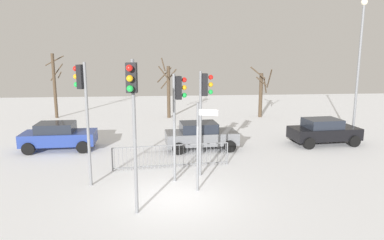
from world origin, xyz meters
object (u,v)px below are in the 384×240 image
car_grey_far (201,135)px  street_lamp (359,58)px  car_blue_near (58,136)px  bare_tree_left (55,84)px  traffic_light_mid_right (204,100)px  bare_tree_right (168,89)px  traffic_light_rear_left (83,97)px  traffic_light_rear_right (178,103)px  bare_tree_centre (261,93)px  car_black_trailing (324,131)px  traffic_light_foreground_right (133,104)px  direction_sign_post (199,143)px

car_grey_far → street_lamp: bearing=2.0°
car_blue_near → bare_tree_left: (-2.76, 9.67, 1.89)m
traffic_light_mid_right → bare_tree_left: 17.53m
car_grey_far → bare_tree_right: (-1.47, 9.49, 1.53)m
traffic_light_mid_right → traffic_light_rear_left: traffic_light_rear_left is taller
traffic_light_rear_right → car_grey_far: size_ratio=1.11×
car_blue_near → bare_tree_centre: 15.98m
bare_tree_right → bare_tree_left: bearing=174.9°
traffic_light_rear_left → traffic_light_rear_right: (3.58, 0.13, -0.33)m
car_grey_far → car_black_trailing: size_ratio=1.00×
traffic_light_rear_left → car_black_trailing: bearing=-39.9°
car_black_trailing → bare_tree_right: 12.57m
traffic_light_mid_right → bare_tree_right: 13.67m
street_lamp → traffic_light_rear_left: bearing=-158.0°
traffic_light_rear_left → car_blue_near: size_ratio=1.25×
traffic_light_foreground_right → direction_sign_post: (2.25, 1.80, -1.75)m
bare_tree_left → traffic_light_rear_left: bearing=-70.5°
traffic_light_rear_right → car_grey_far: (1.46, 4.66, -2.42)m
bare_tree_left → bare_tree_centre: size_ratio=1.25×
car_blue_near → bare_tree_left: 10.23m
car_grey_far → bare_tree_left: bare_tree_left is taller
street_lamp → bare_tree_right: size_ratio=1.70×
street_lamp → bare_tree_left: street_lamp is taller
traffic_light_mid_right → street_lamp: 10.88m
traffic_light_rear_left → car_blue_near: 6.57m
traffic_light_mid_right → traffic_light_rear_right: (-1.11, -0.55, -0.04)m
traffic_light_mid_right → car_blue_near: traffic_light_mid_right is taller
direction_sign_post → bare_tree_right: bearing=110.6°
traffic_light_mid_right → car_black_trailing: size_ratio=1.12×
direction_sign_post → car_black_trailing: 10.02m
traffic_light_foreground_right → bare_tree_left: bare_tree_left is taller
car_black_trailing → car_blue_near: 14.67m
bare_tree_centre → bare_tree_right: bearing=176.6°
traffic_light_rear_left → car_black_trailing: (12.11, 5.17, -2.75)m
traffic_light_rear_left → traffic_light_rear_right: traffic_light_rear_left is taller
traffic_light_foreground_right → street_lamp: bearing=-136.4°
car_grey_far → bare_tree_right: bare_tree_right is taller
traffic_light_mid_right → car_blue_near: (-7.24, 4.71, -2.47)m
traffic_light_rear_left → bare_tree_right: traffic_light_rear_left is taller
street_lamp → bare_tree_right: (-10.61, 8.52, -2.52)m
traffic_light_mid_right → direction_sign_post: (-0.38, -1.69, -1.35)m
traffic_light_rear_left → direction_sign_post: bearing=-76.2°
car_black_trailing → bare_tree_left: bare_tree_left is taller
traffic_light_mid_right → car_grey_far: 4.80m
traffic_light_rear_right → bare_tree_right: (-0.00, 14.14, -0.90)m
car_black_trailing → street_lamp: street_lamp is taller
traffic_light_foreground_right → bare_tree_left: (-7.37, 17.88, -0.97)m
car_grey_far → street_lamp: size_ratio=0.49×
traffic_light_rear_left → street_lamp: size_ratio=0.60×
car_black_trailing → bare_tree_centre: size_ratio=0.97×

